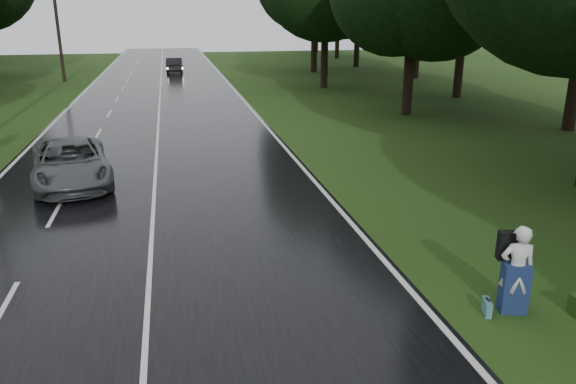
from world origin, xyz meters
The scene contains 11 objects.
ground centered at (0.00, 0.00, 0.00)m, with size 160.00×160.00×0.00m, color #234013.
road centered at (0.00, 20.00, 0.02)m, with size 12.00×140.00×0.04m, color black.
lane_center centered at (0.00, 20.00, 0.04)m, with size 0.12×140.00×0.01m, color silver.
grey_car centered at (-2.93, 11.16, 0.82)m, with size 2.60×5.63×1.57m, color #4D5053.
far_car centered at (1.38, 49.86, 0.78)m, with size 1.58×4.52×1.49m, color black.
hitchhiker centered at (7.54, -0.22, 0.90)m, with size 0.80×0.76×1.94m.
suitcase centered at (6.97, -0.23, 0.16)m, with size 0.13×0.44×0.31m, color teal.
utility_pole_far centered at (-8.50, 44.10, 0.00)m, with size 1.80×0.28×9.45m, color black, non-canonical shape.
tree_right_d centered at (14.87, 22.11, 0.00)m, with size 8.46×8.46×13.22m, color black, non-canonical shape.
tree_right_e centered at (13.32, 35.36, 0.00)m, with size 9.38×9.38×14.66m, color black, non-canonical shape.
tree_right_f centered at (15.59, 47.52, 0.00)m, with size 10.03×10.03×15.67m, color black, non-canonical shape.
Camera 1 is at (0.77, -9.36, 6.05)m, focal length 34.42 mm.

